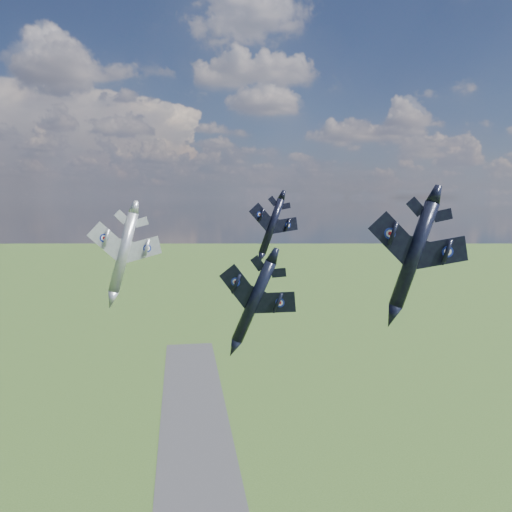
{
  "coord_description": "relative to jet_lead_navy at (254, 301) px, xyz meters",
  "views": [
    {
      "loc": [
        -4.57,
        -57.21,
        91.37
      ],
      "look_at": [
        6.13,
        12.89,
        83.07
      ],
      "focal_mm": 35.0,
      "sensor_mm": 36.0,
      "label": 1
    }
  ],
  "objects": [
    {
      "name": "jet_lead_navy",
      "position": [
        0.0,
        0.0,
        0.0
      ],
      "size": [
        16.9,
        19.42,
        7.69
      ],
      "primitive_type": null,
      "rotation": [
        0.0,
        0.4,
        -0.35
      ],
      "color": "black"
    },
    {
      "name": "jet_right_navy",
      "position": [
        15.71,
        -13.69,
        7.55
      ],
      "size": [
        15.27,
        18.54,
        6.78
      ],
      "primitive_type": null,
      "rotation": [
        0.0,
        0.3,
        -0.2
      ],
      "color": "black"
    },
    {
      "name": "jet_high_navy",
      "position": [
        6.8,
        23.92,
        8.65
      ],
      "size": [
        12.35,
        15.48,
        6.26
      ],
      "primitive_type": null,
      "rotation": [
        0.0,
        0.35,
        0.13
      ],
      "color": "black"
    },
    {
      "name": "jet_left_silver",
      "position": [
        -18.01,
        11.54,
        5.63
      ],
      "size": [
        17.51,
        19.98,
        6.57
      ],
      "primitive_type": null,
      "rotation": [
        0.0,
        0.28,
        0.36
      ],
      "color": "gray"
    }
  ]
}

